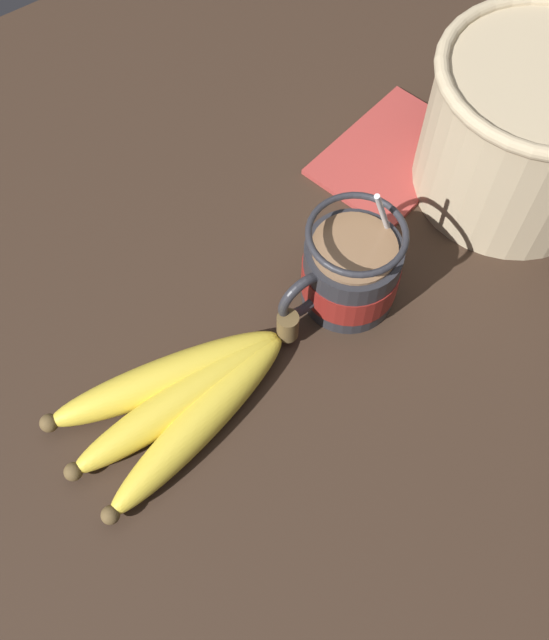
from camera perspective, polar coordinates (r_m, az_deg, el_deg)
The scene contains 5 objects.
table at distance 67.36cm, azimuth -0.57°, elevation -2.70°, with size 112.69×112.69×3.48cm.
coffee_mug at distance 65.44cm, azimuth 5.90°, elevation 4.04°, with size 14.38×9.03×13.68cm.
banana_bunch at distance 62.14cm, azimuth -7.39°, elevation -6.27°, with size 23.70×13.22×4.28cm.
woven_basket at distance 74.47cm, azimuth 19.63°, elevation 14.26°, with size 20.58×20.58×15.48cm.
napkin at distance 79.61cm, azimuth 9.47°, elevation 12.88°, with size 18.76×14.92×0.60cm.
Camera 1 is at (17.04, 24.53, 62.12)cm, focal length 40.00 mm.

